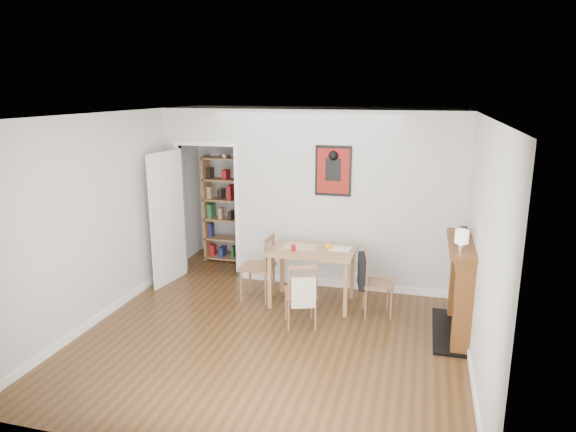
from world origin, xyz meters
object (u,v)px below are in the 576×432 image
(chair_front, at_px, (301,293))
(red_glass, at_px, (293,248))
(bookshelf, at_px, (227,210))
(chair_left, at_px, (257,267))
(ceramic_jar_b, at_px, (464,231))
(chair_right, at_px, (376,283))
(mantel_lamp, at_px, (462,238))
(ceramic_jar_a, at_px, (460,234))
(orange_fruit, at_px, (328,247))
(notebook, at_px, (340,249))
(fireplace, at_px, (462,286))
(dining_table, at_px, (312,256))

(chair_front, relative_size, red_glass, 10.53)
(chair_front, bearing_deg, bookshelf, 130.13)
(chair_left, relative_size, ceramic_jar_b, 8.61)
(chair_right, xyz_separation_m, chair_front, (-0.87, -0.58, 0.00))
(chair_left, relative_size, red_glass, 11.50)
(bookshelf, bearing_deg, red_glass, -45.12)
(mantel_lamp, bearing_deg, chair_right, 145.10)
(chair_left, height_order, ceramic_jar_a, ceramic_jar_a)
(red_glass, distance_m, ceramic_jar_b, 2.17)
(red_glass, bearing_deg, chair_front, -67.14)
(orange_fruit, relative_size, notebook, 0.28)
(chair_right, bearing_deg, chair_front, -146.16)
(mantel_lamp, relative_size, ceramic_jar_a, 1.75)
(bookshelf, bearing_deg, notebook, -32.05)
(chair_right, relative_size, orange_fruit, 9.96)
(notebook, relative_size, ceramic_jar_b, 2.74)
(chair_left, xyz_separation_m, ceramic_jar_b, (2.67, -0.11, 0.75))
(fireplace, distance_m, orange_fruit, 1.77)
(bookshelf, bearing_deg, ceramic_jar_a, -26.43)
(bookshelf, xyz_separation_m, ceramic_jar_b, (3.71, -1.61, 0.33))
(chair_front, relative_size, fireplace, 0.68)
(dining_table, height_order, red_glass, red_glass)
(ceramic_jar_a, bearing_deg, fireplace, -45.54)
(bookshelf, distance_m, notebook, 2.56)
(dining_table, xyz_separation_m, chair_right, (0.88, -0.12, -0.25))
(chair_left, xyz_separation_m, mantel_lamp, (2.60, -0.74, 0.84))
(fireplace, bearing_deg, chair_left, 171.91)
(chair_left, bearing_deg, ceramic_jar_b, -2.27)
(chair_right, bearing_deg, red_glass, -179.57)
(dining_table, bearing_deg, ceramic_jar_a, -10.92)
(orange_fruit, bearing_deg, chair_left, -175.08)
(mantel_lamp, bearing_deg, chair_left, 164.09)
(dining_table, height_order, notebook, notebook)
(orange_fruit, bearing_deg, dining_table, -167.83)
(red_glass, height_order, notebook, red_glass)
(chair_left, height_order, red_glass, chair_left)
(chair_left, distance_m, red_glass, 0.65)
(bookshelf, height_order, notebook, bookshelf)
(red_glass, relative_size, ceramic_jar_a, 0.62)
(ceramic_jar_a, bearing_deg, orange_fruit, 166.24)
(chair_front, height_order, ceramic_jar_b, ceramic_jar_b)
(chair_front, bearing_deg, orange_fruit, 75.17)
(mantel_lamp, bearing_deg, bookshelf, 148.40)
(chair_left, distance_m, fireplace, 2.71)
(chair_left, bearing_deg, notebook, 7.17)
(ceramic_jar_b, bearing_deg, chair_right, 178.46)
(chair_left, bearing_deg, mantel_lamp, -15.91)
(dining_table, bearing_deg, chair_right, -7.63)
(chair_right, distance_m, ceramic_jar_a, 1.27)
(dining_table, xyz_separation_m, mantel_lamp, (1.83, -0.78, 0.62))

